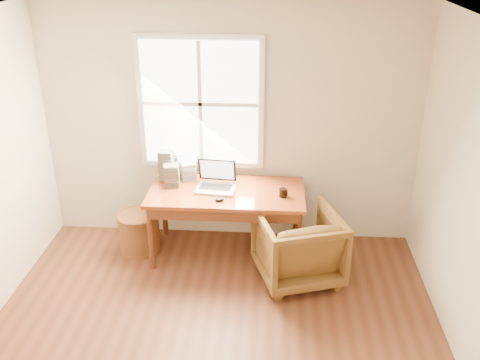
% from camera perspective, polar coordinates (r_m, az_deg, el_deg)
% --- Properties ---
extents(room_shell, '(4.04, 4.54, 2.64)m').
position_cam_1_polar(room_shell, '(3.79, -4.15, -4.25)').
color(room_shell, brown).
rests_on(room_shell, ground).
extents(desk, '(1.60, 0.80, 0.04)m').
position_cam_1_polar(desk, '(5.51, -1.45, -1.34)').
color(desk, brown).
rests_on(desk, room_shell).
extents(armchair, '(0.97, 0.99, 0.72)m').
position_cam_1_polar(armchair, '(5.33, 6.24, -7.03)').
color(armchair, brown).
rests_on(armchair, room_shell).
extents(wicker_stool, '(0.53, 0.53, 0.43)m').
position_cam_1_polar(wicker_stool, '(5.91, -10.69, -5.51)').
color(wicker_stool, brown).
rests_on(wicker_stool, room_shell).
extents(laptop, '(0.42, 0.43, 0.28)m').
position_cam_1_polar(laptop, '(5.45, -2.65, 0.25)').
color(laptop, '#A5A7AC').
rests_on(laptop, desk).
extents(mouse, '(0.11, 0.09, 0.03)m').
position_cam_1_polar(mouse, '(5.28, -2.21, -2.10)').
color(mouse, black).
rests_on(mouse, desk).
extents(coffee_mug, '(0.09, 0.09, 0.09)m').
position_cam_1_polar(coffee_mug, '(5.37, 4.59, -1.35)').
color(coffee_mug, black).
rests_on(coffee_mug, desk).
extents(cd_stack_a, '(0.13, 0.12, 0.26)m').
position_cam_1_polar(cd_stack_a, '(5.83, -7.18, 1.62)').
color(cd_stack_a, '#B4B7C0').
rests_on(cd_stack_a, desk).
extents(cd_stack_b, '(0.17, 0.16, 0.23)m').
position_cam_1_polar(cd_stack_b, '(5.60, -7.32, 0.50)').
color(cd_stack_b, '#27262B').
rests_on(cd_stack_b, desk).
extents(cd_stack_c, '(0.16, 0.14, 0.33)m').
position_cam_1_polar(cd_stack_c, '(5.73, -7.83, 1.57)').
color(cd_stack_c, gray).
rests_on(cd_stack_c, desk).
extents(cd_stack_d, '(0.19, 0.18, 0.19)m').
position_cam_1_polar(cd_stack_d, '(5.74, -5.56, 0.96)').
color(cd_stack_d, '#B7BBC3').
rests_on(cd_stack_d, desk).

